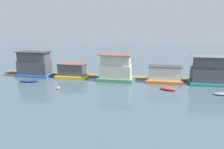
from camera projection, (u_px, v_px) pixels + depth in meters
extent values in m
plane|color=#475B66|center=(113.00, 80.00, 43.34)|extent=(200.00, 200.00, 0.00)
cube|color=#846B4C|center=(116.00, 76.00, 46.07)|extent=(51.00, 2.13, 0.30)
cube|color=#3866B7|center=(35.00, 75.00, 46.83)|extent=(7.25, 3.75, 0.53)
cube|color=#4C4C51|center=(35.00, 67.00, 46.46)|extent=(6.61, 3.11, 2.75)
cube|color=#4C4C51|center=(34.00, 57.00, 45.94)|extent=(6.22, 2.72, 1.90)
cube|color=#38383D|center=(33.00, 52.00, 45.72)|extent=(6.91, 3.41, 0.12)
cube|color=gold|center=(72.00, 76.00, 45.46)|extent=(6.47, 3.73, 0.56)
cube|color=#4C4C51|center=(72.00, 69.00, 45.13)|extent=(5.38, 2.64, 2.34)
cube|color=brown|center=(72.00, 64.00, 44.86)|extent=(5.68, 2.94, 0.12)
cube|color=#4C9360|center=(116.00, 79.00, 43.11)|extent=(6.88, 4.03, 0.65)
cube|color=beige|center=(116.00, 71.00, 42.76)|extent=(5.97, 3.12, 2.44)
cube|color=beige|center=(116.00, 60.00, 42.27)|extent=(5.54, 2.69, 1.99)
cube|color=brown|center=(116.00, 55.00, 42.03)|extent=(6.27, 3.42, 0.12)
cube|color=orange|center=(164.00, 81.00, 41.68)|extent=(6.70, 3.54, 0.61)
cube|color=silver|center=(164.00, 73.00, 41.34)|extent=(5.77, 2.61, 2.44)
cube|color=#38383D|center=(165.00, 66.00, 41.05)|extent=(6.07, 2.91, 0.12)
cube|color=teal|center=(209.00, 83.00, 40.33)|extent=(7.29, 4.04, 0.51)
cube|color=#4C4C51|center=(210.00, 75.00, 39.99)|extent=(6.53, 3.28, 2.54)
cube|color=#4C4C51|center=(211.00, 62.00, 39.48)|extent=(5.83, 2.58, 2.09)
cube|color=slate|center=(212.00, 56.00, 39.23)|extent=(6.83, 3.58, 0.12)
ellipsoid|color=navy|center=(29.00, 81.00, 42.09)|extent=(3.82, 2.10, 0.43)
cube|color=#997F60|center=(29.00, 80.00, 42.06)|extent=(0.38, 1.24, 0.08)
ellipsoid|color=red|center=(168.00, 89.00, 36.83)|extent=(2.93, 1.95, 0.47)
cube|color=#997F60|center=(168.00, 88.00, 36.79)|extent=(0.45, 1.03, 0.08)
cylinder|color=brown|center=(191.00, 77.00, 41.73)|extent=(0.22, 0.22, 2.10)
sphere|color=yellow|center=(58.00, 88.00, 37.06)|extent=(0.55, 0.55, 0.55)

